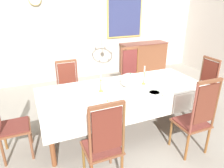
{
  "coord_description": "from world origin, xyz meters",
  "views": [
    {
      "loc": [
        -1.38,
        -2.73,
        2.14
      ],
      "look_at": [
        -0.19,
        0.1,
        0.87
      ],
      "focal_mm": 33.25,
      "sensor_mm": 36.0,
      "label": 1
    }
  ],
  "objects_px": {
    "bowl_near_left": "(116,100)",
    "framed_painting": "(125,14)",
    "bowl_near_right": "(154,93)",
    "chair_south_a": "(104,143)",
    "chair_south_b": "(196,118)",
    "chair_head_west": "(7,120)",
    "dining_table": "(123,92)",
    "chair_head_east": "(203,84)",
    "chair_north_a": "(69,87)",
    "chair_north_b": "(132,75)",
    "candlestick_west": "(101,84)",
    "spoon_secondary": "(161,92)",
    "sideboard": "(143,57)",
    "candlestick_east": "(144,77)",
    "soup_tureen": "(130,80)",
    "spoon_primary": "(108,102)"
  },
  "relations": [
    {
      "from": "bowl_near_right",
      "to": "chair_south_a",
      "type": "bearing_deg",
      "value": -152.93
    },
    {
      "from": "soup_tureen",
      "to": "spoon_secondary",
      "type": "xyz_separation_m",
      "value": [
        0.33,
        -0.4,
        -0.11
      ]
    },
    {
      "from": "framed_painting",
      "to": "chair_north_a",
      "type": "bearing_deg",
      "value": -138.49
    },
    {
      "from": "chair_south_a",
      "to": "framed_painting",
      "type": "bearing_deg",
      "value": 60.88
    },
    {
      "from": "dining_table",
      "to": "chair_south_a",
      "type": "height_order",
      "value": "chair_south_a"
    },
    {
      "from": "soup_tureen",
      "to": "bowl_near_right",
      "type": "distance_m",
      "value": 0.48
    },
    {
      "from": "dining_table",
      "to": "candlestick_west",
      "type": "distance_m",
      "value": 0.43
    },
    {
      "from": "chair_south_a",
      "to": "chair_north_a",
      "type": "distance_m",
      "value": 1.89
    },
    {
      "from": "bowl_near_left",
      "to": "framed_painting",
      "type": "distance_m",
      "value": 3.72
    },
    {
      "from": "candlestick_east",
      "to": "framed_painting",
      "type": "height_order",
      "value": "framed_painting"
    },
    {
      "from": "chair_north_a",
      "to": "chair_north_b",
      "type": "xyz_separation_m",
      "value": [
        1.38,
        0.01,
        0.05
      ]
    },
    {
      "from": "dining_table",
      "to": "chair_head_east",
      "type": "height_order",
      "value": "chair_head_east"
    },
    {
      "from": "chair_north_a",
      "to": "bowl_near_left",
      "type": "distance_m",
      "value": 1.42
    },
    {
      "from": "chair_south_b",
      "to": "chair_head_west",
      "type": "bearing_deg",
      "value": 158.64
    },
    {
      "from": "spoon_secondary",
      "to": "framed_painting",
      "type": "xyz_separation_m",
      "value": [
        0.93,
        3.19,
        0.94
      ]
    },
    {
      "from": "chair_head_west",
      "to": "bowl_near_right",
      "type": "xyz_separation_m",
      "value": [
        2.08,
        -0.43,
        0.21
      ]
    },
    {
      "from": "chair_head_west",
      "to": "chair_north_a",
      "type": "bearing_deg",
      "value": 131.81
    },
    {
      "from": "chair_south_b",
      "to": "spoon_secondary",
      "type": "bearing_deg",
      "value": 112.33
    },
    {
      "from": "chair_south_a",
      "to": "candlestick_east",
      "type": "xyz_separation_m",
      "value": [
        1.09,
        0.95,
        0.33
      ]
    },
    {
      "from": "chair_north_a",
      "to": "sideboard",
      "type": "height_order",
      "value": "chair_north_a"
    },
    {
      "from": "chair_north_a",
      "to": "bowl_near_left",
      "type": "height_order",
      "value": "chair_north_a"
    },
    {
      "from": "chair_north_a",
      "to": "chair_north_b",
      "type": "bearing_deg",
      "value": -179.64
    },
    {
      "from": "chair_south_b",
      "to": "spoon_secondary",
      "type": "xyz_separation_m",
      "value": [
        -0.23,
        0.55,
        0.19
      ]
    },
    {
      "from": "chair_north_a",
      "to": "chair_north_b",
      "type": "relative_size",
      "value": 0.88
    },
    {
      "from": "framed_painting",
      "to": "candlestick_west",
      "type": "bearing_deg",
      "value": -122.28
    },
    {
      "from": "chair_south_a",
      "to": "chair_head_west",
      "type": "bearing_deg",
      "value": 137.98
    },
    {
      "from": "chair_head_east",
      "to": "framed_painting",
      "type": "height_order",
      "value": "framed_painting"
    },
    {
      "from": "chair_south_b",
      "to": "soup_tureen",
      "type": "bearing_deg",
      "value": 120.12
    },
    {
      "from": "candlestick_east",
      "to": "chair_head_east",
      "type": "bearing_deg",
      "value": 0.0
    },
    {
      "from": "candlestick_west",
      "to": "bowl_near_left",
      "type": "height_order",
      "value": "candlestick_west"
    },
    {
      "from": "chair_head_east",
      "to": "bowl_near_left",
      "type": "height_order",
      "value": "chair_head_east"
    },
    {
      "from": "dining_table",
      "to": "bowl_near_left",
      "type": "distance_m",
      "value": 0.51
    },
    {
      "from": "chair_head_west",
      "to": "framed_painting",
      "type": "xyz_separation_m",
      "value": [
        3.14,
        2.79,
        1.13
      ]
    },
    {
      "from": "chair_south_b",
      "to": "bowl_near_left",
      "type": "bearing_deg",
      "value": 150.53
    },
    {
      "from": "bowl_near_left",
      "to": "sideboard",
      "type": "bearing_deg",
      "value": 52.71
    },
    {
      "from": "chair_south_a",
      "to": "spoon_primary",
      "type": "distance_m",
      "value": 0.68
    },
    {
      "from": "chair_head_east",
      "to": "bowl_near_left",
      "type": "distance_m",
      "value": 2.12
    },
    {
      "from": "chair_south_a",
      "to": "chair_north_a",
      "type": "relative_size",
      "value": 1.11
    },
    {
      "from": "chair_south_b",
      "to": "bowl_near_right",
      "type": "height_order",
      "value": "chair_south_b"
    },
    {
      "from": "dining_table",
      "to": "chair_south_a",
      "type": "bearing_deg",
      "value": -126.68
    },
    {
      "from": "chair_south_a",
      "to": "chair_head_east",
      "type": "relative_size",
      "value": 1.07
    },
    {
      "from": "chair_north_b",
      "to": "spoon_secondary",
      "type": "bearing_deg",
      "value": 80.51
    },
    {
      "from": "chair_north_a",
      "to": "chair_head_east",
      "type": "relative_size",
      "value": 0.96
    },
    {
      "from": "bowl_near_right",
      "to": "sideboard",
      "type": "xyz_separation_m",
      "value": [
        1.6,
        2.96,
        -0.35
      ]
    },
    {
      "from": "chair_south_b",
      "to": "soup_tureen",
      "type": "xyz_separation_m",
      "value": [
        -0.55,
        0.95,
        0.3
      ]
    },
    {
      "from": "chair_head_west",
      "to": "soup_tureen",
      "type": "distance_m",
      "value": 1.91
    },
    {
      "from": "bowl_near_right",
      "to": "spoon_primary",
      "type": "xyz_separation_m",
      "value": [
        -0.73,
        0.06,
        -0.02
      ]
    },
    {
      "from": "chair_head_west",
      "to": "bowl_near_right",
      "type": "height_order",
      "value": "chair_head_west"
    },
    {
      "from": "chair_north_b",
      "to": "candlestick_west",
      "type": "height_order",
      "value": "chair_north_b"
    },
    {
      "from": "soup_tureen",
      "to": "bowl_near_right",
      "type": "relative_size",
      "value": 1.62
    }
  ]
}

